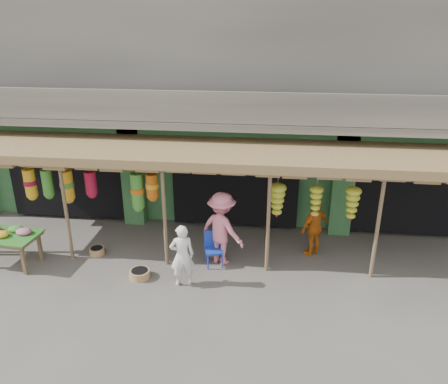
# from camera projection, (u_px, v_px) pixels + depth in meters

# --- Properties ---
(ground) EXTENTS (80.00, 80.00, 0.00)m
(ground) POSITION_uv_depth(u_px,v_px,m) (227.00, 263.00, 11.06)
(ground) COLOR #514C47
(ground) RESTS_ON ground
(building) EXTENTS (16.40, 6.80, 7.00)m
(building) POSITION_uv_depth(u_px,v_px,m) (244.00, 97.00, 14.28)
(building) COLOR gray
(building) RESTS_ON ground
(awning) EXTENTS (14.00, 2.70, 2.79)m
(awning) POSITION_uv_depth(u_px,v_px,m) (226.00, 156.00, 10.85)
(awning) COLOR brown
(awning) RESTS_ON ground
(flower_table) EXTENTS (1.70, 1.09, 0.98)m
(flower_table) POSITION_uv_depth(u_px,v_px,m) (6.00, 236.00, 10.75)
(flower_table) COLOR brown
(flower_table) RESTS_ON ground
(blue_chair) EXTENTS (0.53, 0.53, 0.88)m
(blue_chair) POSITION_uv_depth(u_px,v_px,m) (213.00, 246.00, 10.88)
(blue_chair) COLOR #1A38AC
(blue_chair) RESTS_ON ground
(basket_mid) EXTENTS (0.62, 0.62, 0.19)m
(basket_mid) POSITION_uv_depth(u_px,v_px,m) (140.00, 274.00, 10.42)
(basket_mid) COLOR #88603D
(basket_mid) RESTS_ON ground
(basket_right) EXTENTS (0.40, 0.40, 0.18)m
(basket_right) POSITION_uv_depth(u_px,v_px,m) (97.00, 251.00, 11.45)
(basket_right) COLOR #A2754B
(basket_right) RESTS_ON ground
(person_front) EXTENTS (0.64, 0.51, 1.53)m
(person_front) POSITION_uv_depth(u_px,v_px,m) (182.00, 256.00, 9.92)
(person_front) COLOR white
(person_front) RESTS_ON ground
(person_vendor) EXTENTS (0.95, 0.92, 1.59)m
(person_vendor) POSITION_uv_depth(u_px,v_px,m) (315.00, 227.00, 11.20)
(person_vendor) COLOR #C05C12
(person_vendor) RESTS_ON ground
(person_shopper) EXTENTS (1.41, 1.23, 1.89)m
(person_shopper) POSITION_uv_depth(u_px,v_px,m) (222.00, 229.00, 10.76)
(person_shopper) COLOR pink
(person_shopper) RESTS_ON ground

